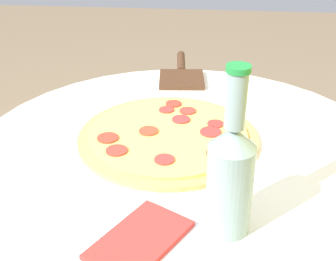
# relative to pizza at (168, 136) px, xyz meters

# --- Properties ---
(table) EXTENTS (0.84, 0.84, 0.75)m
(table) POSITION_rel_pizza_xyz_m (0.04, 0.03, -0.21)
(table) COLOR silver
(table) RESTS_ON ground_plane
(pizza) EXTENTS (0.36, 0.36, 0.02)m
(pizza) POSITION_rel_pizza_xyz_m (0.00, 0.00, 0.00)
(pizza) COLOR tan
(pizza) RESTS_ON table
(beer_bottle) EXTENTS (0.07, 0.07, 0.26)m
(beer_bottle) POSITION_rel_pizza_xyz_m (0.26, 0.11, 0.09)
(beer_bottle) COLOR gray
(beer_bottle) RESTS_ON table
(pizza_paddle) EXTENTS (0.25, 0.12, 0.02)m
(pizza_paddle) POSITION_rel_pizza_xyz_m (-0.33, 0.00, -0.00)
(pizza_paddle) COLOR #422819
(pizza_paddle) RESTS_ON table
(napkin) EXTENTS (0.18, 0.16, 0.01)m
(napkin) POSITION_rel_pizza_xyz_m (0.30, -0.01, -0.00)
(napkin) COLOR red
(napkin) RESTS_ON table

